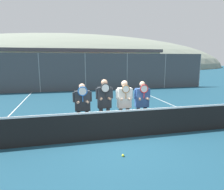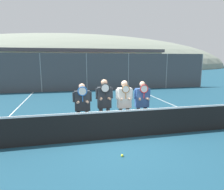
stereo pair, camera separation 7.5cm
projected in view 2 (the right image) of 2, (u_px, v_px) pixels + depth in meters
name	position (u px, v px, depth m)	size (l,w,h in m)	color
ground_plane	(118.00, 138.00, 6.44)	(120.00, 120.00, 0.00)	navy
hill_distant	(72.00, 67.00, 62.25)	(100.03, 55.57, 19.45)	gray
clubhouse_building	(74.00, 65.00, 24.44)	(21.13, 5.50, 3.68)	beige
fence_back	(87.00, 72.00, 15.99)	(21.06, 0.06, 2.99)	gray
tennis_net	(119.00, 124.00, 6.36)	(11.15, 0.09, 1.03)	gray
court_line_left_sideline	(6.00, 120.00, 8.43)	(0.05, 16.00, 0.01)	white
court_line_right_sideline	(182.00, 109.00, 10.22)	(0.05, 16.00, 0.01)	white
player_leftmost	(82.00, 105.00, 6.61)	(0.63, 0.34, 1.74)	black
player_center_left	(104.00, 102.00, 6.74)	(0.59, 0.34, 1.86)	#56565B
player_center_right	(124.00, 102.00, 6.83)	(0.60, 0.34, 1.82)	black
player_rightmost	(142.00, 102.00, 7.06)	(0.61, 0.34, 1.76)	#232838
car_far_left	(6.00, 77.00, 17.89)	(4.71, 2.05, 1.88)	black
car_left_of_center	(64.00, 76.00, 19.24)	(4.43, 1.97, 1.77)	navy
car_center	(113.00, 76.00, 20.04)	(4.08, 1.92, 1.74)	maroon
car_right_of_center	(158.00, 75.00, 21.19)	(4.78, 1.99, 1.78)	#B2B7BC
tennis_ball_on_court	(122.00, 155.00, 5.23)	(0.07, 0.07, 0.07)	#CCDB33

